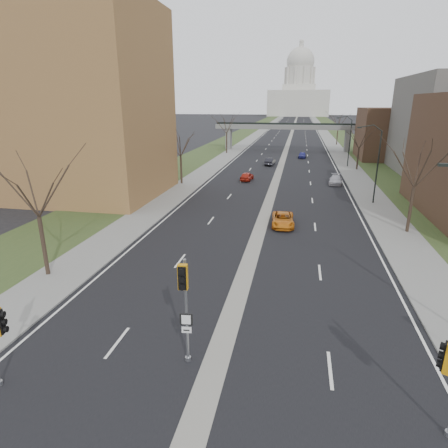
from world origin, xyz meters
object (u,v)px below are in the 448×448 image
(car_right_mid, at_px, (336,180))
(car_right_near, at_px, (283,220))
(car_left_far, at_px, (270,161))
(car_right_far, at_px, (302,155))
(car_left_near, at_px, (247,176))
(signal_pole_median, at_px, (184,295))

(car_right_mid, bearing_deg, car_right_near, -100.85)
(car_left_far, distance_m, car_right_mid, 18.31)
(car_right_mid, distance_m, car_right_far, 26.02)
(car_left_near, xyz_separation_m, car_left_far, (2.27, 14.91, 0.05))
(car_left_far, bearing_deg, car_left_near, 86.21)
(car_right_near, height_order, car_right_far, car_right_far)
(car_right_mid, bearing_deg, car_left_far, 131.51)
(car_right_near, xyz_separation_m, car_right_far, (1.82, 46.09, 0.02))
(car_left_near, xyz_separation_m, car_right_far, (8.09, 25.49, 0.00))
(car_left_near, height_order, car_right_far, car_right_far)
(car_left_near, distance_m, car_left_far, 15.08)
(car_left_far, height_order, car_right_mid, car_left_far)
(car_left_near, bearing_deg, car_right_mid, -174.80)
(car_right_near, relative_size, car_right_far, 1.19)
(car_right_near, height_order, car_right_mid, car_right_mid)
(car_right_mid, height_order, car_right_far, car_right_far)
(car_right_mid, relative_size, car_right_far, 1.15)
(signal_pole_median, distance_m, car_right_near, 21.12)
(car_left_near, distance_m, car_right_near, 21.53)
(car_left_near, relative_size, car_right_near, 0.84)
(signal_pole_median, relative_size, car_right_far, 1.35)
(signal_pole_median, relative_size, car_right_mid, 1.17)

